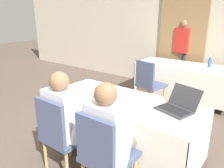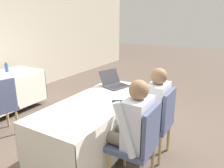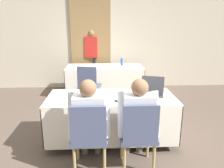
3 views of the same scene
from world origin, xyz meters
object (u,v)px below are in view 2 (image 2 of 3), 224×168
(water_bottle, at_px, (7,67))
(chair_near_right, at_px, (158,120))
(laptop, at_px, (115,84))
(cell_phone, at_px, (118,101))
(person_white_shirt, at_px, (151,107))
(chair_near_left, at_px, (139,142))
(chair_far_spare, at_px, (0,105))
(person_checkered_shirt, at_px, (131,126))

(water_bottle, bearing_deg, chair_near_right, -91.48)
(water_bottle, bearing_deg, laptop, -83.66)
(cell_phone, distance_m, chair_near_right, 0.56)
(laptop, bearing_deg, person_white_shirt, -98.06)
(chair_near_left, xyz_separation_m, chair_near_right, (0.59, 0.00, 0.00))
(chair_far_spare, bearing_deg, laptop, 139.33)
(person_checkered_shirt, bearing_deg, chair_far_spare, -86.59)
(cell_phone, height_order, person_checkered_shirt, person_checkered_shirt)
(cell_phone, xyz_separation_m, chair_near_right, (0.20, -0.47, -0.23))
(chair_near_right, height_order, chair_far_spare, same)
(water_bottle, relative_size, person_checkered_shirt, 0.19)
(chair_near_right, relative_size, chair_far_spare, 1.00)
(water_bottle, bearing_deg, cell_phone, -96.06)
(water_bottle, xyz_separation_m, person_white_shirt, (-0.08, -2.98, -0.16))
(water_bottle, height_order, person_checkered_shirt, person_checkered_shirt)
(water_bottle, distance_m, person_checkered_shirt, 3.05)
(chair_near_left, relative_size, person_checkered_shirt, 0.78)
(laptop, relative_size, water_bottle, 1.98)
(cell_phone, height_order, chair_near_right, chair_near_right)
(person_checkered_shirt, distance_m, person_white_shirt, 0.59)
(cell_phone, distance_m, chair_near_left, 0.65)
(water_bottle, xyz_separation_m, chair_far_spare, (-0.79, -0.91, -0.32))
(water_bottle, xyz_separation_m, chair_near_right, (-0.08, -3.08, -0.32))
(laptop, xyz_separation_m, water_bottle, (-0.25, 2.26, 0.05))
(chair_far_spare, xyz_separation_m, person_white_shirt, (0.71, -2.06, 0.16))
(cell_phone, bearing_deg, chair_near_left, -161.91)
(chair_near_right, xyz_separation_m, chair_far_spare, (-0.71, 2.16, 0.00))
(laptop, bearing_deg, chair_near_right, -95.22)
(laptop, distance_m, chair_near_left, 1.26)
(person_white_shirt, bearing_deg, water_bottle, -91.53)
(laptop, height_order, chair_far_spare, laptop)
(water_bottle, distance_m, chair_far_spare, 1.25)
(cell_phone, relative_size, person_checkered_shirt, 0.14)
(cell_phone, height_order, chair_near_left, chair_near_left)
(chair_near_right, relative_size, person_checkered_shirt, 0.78)
(laptop, relative_size, cell_phone, 2.77)
(laptop, distance_m, person_white_shirt, 0.79)
(cell_phone, xyz_separation_m, chair_far_spare, (-0.51, 1.69, -0.23))
(chair_near_right, height_order, person_white_shirt, person_white_shirt)
(cell_phone, distance_m, person_checkered_shirt, 0.54)
(chair_near_left, height_order, chair_near_right, same)
(laptop, bearing_deg, chair_near_left, -121.57)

